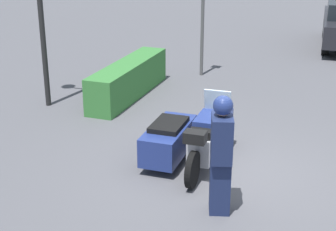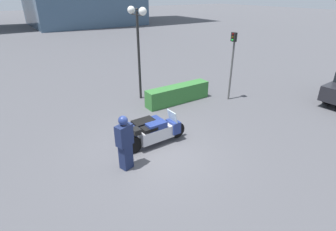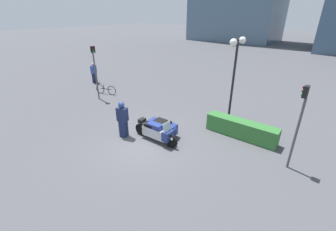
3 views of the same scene
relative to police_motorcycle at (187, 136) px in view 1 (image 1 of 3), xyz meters
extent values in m
plane|color=#4C4C51|center=(-0.34, -0.70, -0.45)|extent=(160.00, 160.00, 0.00)
cylinder|color=black|center=(0.88, -0.35, -0.15)|extent=(0.60, 0.11, 0.60)
cylinder|color=black|center=(-0.94, -0.39, -0.15)|extent=(0.60, 0.11, 0.60)
cylinder|color=black|center=(-0.22, 0.29, -0.21)|extent=(0.47, 0.11, 0.47)
cube|color=#B7B7BC|center=(-0.03, -0.37, -0.01)|extent=(1.29, 0.41, 0.45)
cube|color=navy|center=(-0.03, -0.37, 0.31)|extent=(0.71, 0.38, 0.24)
cube|color=black|center=(-0.32, -0.38, 0.29)|extent=(0.52, 0.37, 0.12)
cube|color=navy|center=(0.70, -0.36, 0.08)|extent=(0.33, 0.52, 0.44)
cube|color=silver|center=(0.65, -0.36, 0.49)|extent=(0.12, 0.50, 0.40)
sphere|color=white|center=(0.93, -0.35, 0.01)|extent=(0.18, 0.18, 0.18)
cube|color=navy|center=(-0.16, 0.29, -0.06)|extent=(1.46, 0.64, 0.50)
sphere|color=navy|center=(0.46, 0.30, -0.03)|extent=(0.48, 0.48, 0.47)
cube|color=black|center=(-0.16, 0.29, 0.23)|extent=(0.81, 0.53, 0.09)
cube|color=black|center=(-0.82, -0.39, 0.36)|extent=(0.25, 0.35, 0.18)
cube|color=#192347|center=(-1.49, -0.98, -0.04)|extent=(0.41, 0.38, 0.82)
cube|color=#192347|center=(-1.49, -0.98, 0.70)|extent=(0.54, 0.42, 0.65)
sphere|color=tan|center=(-1.49, -0.98, 1.14)|extent=(0.22, 0.22, 0.22)
sphere|color=navy|center=(-1.49, -0.98, 1.18)|extent=(0.28, 0.28, 0.28)
cube|color=#337033|center=(2.91, 2.43, -0.04)|extent=(3.33, 0.65, 0.83)
cylinder|color=black|center=(1.65, 3.89, 1.61)|extent=(0.12, 0.12, 4.13)
cylinder|color=#4C4C4C|center=(5.25, 1.31, 0.97)|extent=(0.09, 0.09, 2.85)
cylinder|color=black|center=(11.54, -1.53, -0.12)|extent=(0.68, 0.27, 0.67)
cylinder|color=black|center=(8.82, -1.71, -0.12)|extent=(0.68, 0.27, 0.67)
camera|label=1|loc=(-7.89, -2.53, 3.50)|focal=55.00mm
camera|label=2|loc=(-4.12, -7.20, 4.51)|focal=28.00mm
camera|label=3|loc=(5.97, -7.05, 5.01)|focal=24.00mm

